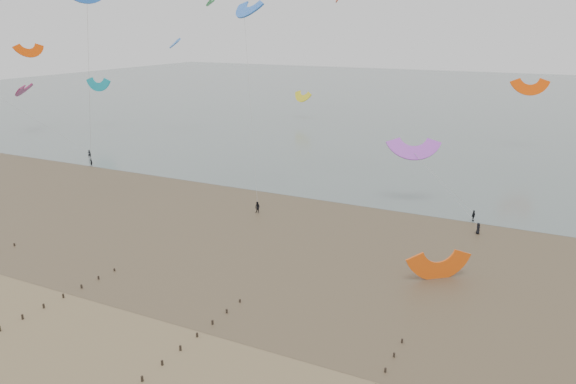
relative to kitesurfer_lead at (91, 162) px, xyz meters
The scene contains 6 objects.
ground 75.89m from the kitesurfer_lead, 41.66° to the right, with size 500.00×500.00×0.00m, color brown.
sea_and_shore 55.01m from the kitesurfer_lead, 16.96° to the right, with size 500.00×665.00×0.03m.
kitesurfer_lead is the anchor object (origin of this frame).
kitesurfers 75.11m from the kitesurfer_lead, ahead, with size 135.48×21.05×1.89m.
grounded_kite 81.80m from the kitesurfer_lead, 16.08° to the right, with size 6.80×3.56×5.18m, color #F3560F, non-canonical shape.
kites_airborne 66.61m from the kitesurfer_lead, 38.76° to the left, with size 241.50×122.41×42.62m.
Camera 1 is at (33.47, -34.75, 28.97)m, focal length 35.00 mm.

